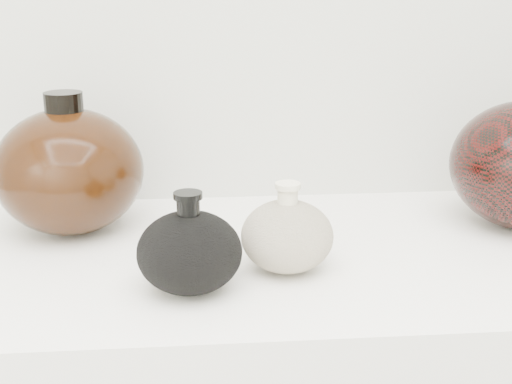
{
  "coord_description": "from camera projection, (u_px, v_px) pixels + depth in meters",
  "views": [
    {
      "loc": [
        -0.09,
        0.04,
        1.27
      ],
      "look_at": [
        -0.01,
        0.92,
        1.0
      ],
      "focal_mm": 50.0,
      "sensor_mm": 36.0,
      "label": 1
    }
  ],
  "objects": [
    {
      "name": "cream_gourd_vase",
      "position": [
        287.0,
        235.0,
        0.91
      ],
      "size": [
        0.12,
        0.12,
        0.12
      ],
      "color": "beige",
      "rests_on": "display_counter"
    },
    {
      "name": "black_gourd_vase",
      "position": [
        190.0,
        251.0,
        0.85
      ],
      "size": [
        0.15,
        0.15,
        0.12
      ],
      "color": "black",
      "rests_on": "display_counter"
    },
    {
      "name": "left_round_pot",
      "position": [
        69.0,
        171.0,
        1.04
      ],
      "size": [
        0.24,
        0.24,
        0.21
      ],
      "color": "black",
      "rests_on": "display_counter"
    }
  ]
}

